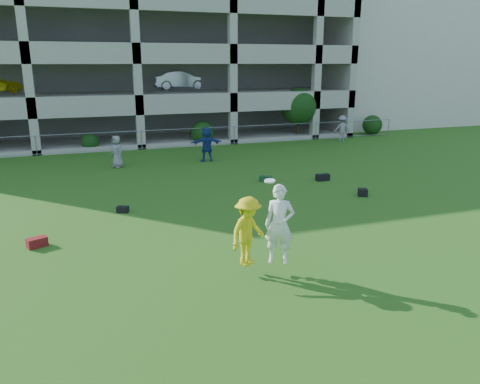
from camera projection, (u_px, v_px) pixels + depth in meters
name	position (u px, v px, depth m)	size (l,w,h in m)	color
ground	(248.00, 280.00, 11.58)	(100.00, 100.00, 0.00)	#235114
stucco_building	(378.00, 64.00, 42.99)	(16.00, 14.00, 10.00)	beige
bystander_c	(117.00, 152.00, 23.78)	(0.80, 0.52, 1.63)	gray
bystander_d	(207.00, 144.00, 25.26)	(1.73, 0.55, 1.87)	navy
bystander_f	(342.00, 128.00, 31.79)	(1.11, 0.64, 1.72)	gray
bag_red_a	(37.00, 242.00, 13.62)	(0.55, 0.30, 0.28)	#5C0F13
bag_black_b	(123.00, 209.00, 16.76)	(0.40, 0.25, 0.22)	black
crate_d	(363.00, 192.00, 18.80)	(0.35, 0.35, 0.30)	black
bag_black_e	(323.00, 177.00, 21.27)	(0.60, 0.30, 0.30)	black
bag_green_g	(265.00, 179.00, 21.10)	(0.50, 0.30, 0.25)	#153B1D
frisbee_contest	(259.00, 229.00, 11.61)	(1.85, 1.19, 2.21)	yellow
parking_garage	(122.00, 51.00, 35.16)	(30.00, 14.00, 12.00)	#9E998C
fence	(142.00, 140.00, 28.70)	(36.06, 0.06, 1.20)	gray
shrub_row	(210.00, 121.00, 30.55)	(34.38, 2.52, 3.50)	#163D11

